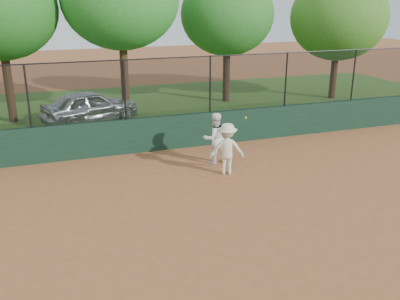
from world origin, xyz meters
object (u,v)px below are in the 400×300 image
object	(u,v)px
tree_4	(339,17)
player_main	(227,149)
player_second	(215,138)
tree_3	(228,15)
parked_car	(90,106)

from	to	relation	value
tree_4	player_main	bearing A→B (deg)	-139.21
player_second	tree_3	xyz separation A→B (m)	(3.80, 8.27, 3.45)
player_main	tree_4	xyz separation A→B (m)	(9.40, 8.11, 3.34)
player_main	tree_3	size ratio (longest dim) A/B	0.29
player_main	tree_4	size ratio (longest dim) A/B	0.29
player_second	tree_3	world-z (taller)	tree_3
parked_car	tree_3	distance (m)	8.11
parked_car	player_second	distance (m)	7.16
player_second	player_main	world-z (taller)	player_main
parked_car	tree_3	bearing A→B (deg)	-93.73
parked_car	tree_3	world-z (taller)	tree_3
parked_car	player_second	size ratio (longest dim) A/B	2.45
player_second	parked_car	bearing A→B (deg)	-66.44
parked_car	player_second	xyz separation A→B (m)	(3.23, -6.39, 0.14)
parked_car	player_main	world-z (taller)	player_main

